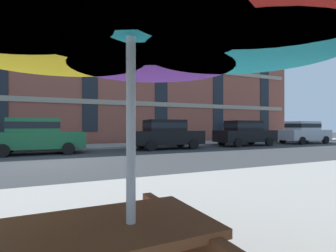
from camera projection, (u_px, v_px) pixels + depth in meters
name	position (u px, v px, depth m)	size (l,w,h in m)	color
ground_plane	(45.00, 163.00, 9.53)	(120.00, 120.00, 0.00)	#2D3033
sidewalk_far	(47.00, 148.00, 15.70)	(56.00, 3.60, 0.12)	gray
apartment_building	(48.00, 71.00, 23.15)	(45.53, 12.08, 12.80)	#934C3D
sedan_green	(37.00, 135.00, 12.70)	(4.40, 1.98, 1.78)	#195933
sedan_black	(166.00, 133.00, 15.65)	(4.40, 1.98, 1.78)	black
sedan_black_midblock	(245.00, 132.00, 18.21)	(4.40, 1.98, 1.78)	black
sedan_silver	(304.00, 132.00, 20.76)	(4.40, 1.98, 1.78)	#A8AAB2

